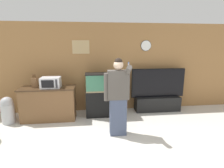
{
  "coord_description": "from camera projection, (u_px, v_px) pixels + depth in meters",
  "views": [
    {
      "loc": [
        -0.21,
        -2.42,
        1.97
      ],
      "look_at": [
        0.25,
        1.67,
        1.05
      ],
      "focal_mm": 28.0,
      "sensor_mm": 36.0,
      "label": 1
    }
  ],
  "objects": [
    {
      "name": "wall_back_paneled",
      "position": [
        99.0,
        68.0,
        5.21
      ],
      "size": [
        10.0,
        0.08,
        2.6
      ],
      "color": "olive",
      "rests_on": "ground_plane"
    },
    {
      "name": "counter_island",
      "position": [
        49.0,
        103.0,
        4.66
      ],
      "size": [
        1.41,
        0.58,
        0.89
      ],
      "color": "brown",
      "rests_on": "ground_plane"
    },
    {
      "name": "microwave",
      "position": [
        51.0,
        82.0,
        4.51
      ],
      "size": [
        0.48,
        0.36,
        0.27
      ],
      "color": "silver",
      "rests_on": "counter_island"
    },
    {
      "name": "knife_block",
      "position": [
        35.0,
        82.0,
        4.54
      ],
      "size": [
        0.13,
        0.11,
        0.36
      ],
      "color": "brown",
      "rests_on": "counter_island"
    },
    {
      "name": "aquarium_on_stand",
      "position": [
        103.0,
        95.0,
        4.9
      ],
      "size": [
        0.93,
        0.44,
        1.22
      ],
      "color": "black",
      "rests_on": "ground_plane"
    },
    {
      "name": "tv_on_stand",
      "position": [
        157.0,
        98.0,
        5.32
      ],
      "size": [
        1.62,
        0.4,
        1.29
      ],
      "color": "black",
      "rests_on": "ground_plane"
    },
    {
      "name": "person_standing",
      "position": [
        118.0,
        96.0,
        3.76
      ],
      "size": [
        0.54,
        0.41,
        1.71
      ],
      "color": "#424C66",
      "rests_on": "ground_plane"
    },
    {
      "name": "trash_bin",
      "position": [
        8.0,
        110.0,
        4.44
      ],
      "size": [
        0.32,
        0.32,
        0.7
      ],
      "color": "#B7B7BC",
      "rests_on": "ground_plane"
    }
  ]
}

